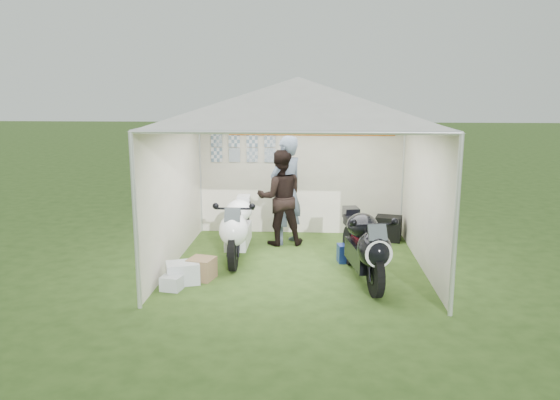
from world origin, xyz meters
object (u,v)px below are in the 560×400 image
at_px(canopy_tent, 298,105).
at_px(crate_2, 172,283).
at_px(crate_0, 183,273).
at_px(crate_1, 202,269).
at_px(motorcycle_black, 365,244).
at_px(paddock_stand, 350,253).
at_px(person_dark_jacket, 280,198).
at_px(motorcycle_white, 238,226).
at_px(person_blue_jacket, 286,190).
at_px(equipment_box, 388,228).

height_order(canopy_tent, crate_2, canopy_tent).
distance_m(crate_0, crate_1, 0.31).
distance_m(canopy_tent, crate_2, 3.32).
relative_size(motorcycle_black, crate_0, 4.45).
bearing_deg(paddock_stand, person_dark_jacket, 140.37).
xyz_separation_m(motorcycle_white, paddock_stand, (1.87, -0.05, -0.42)).
xyz_separation_m(paddock_stand, crate_2, (-2.62, -1.46, -0.05)).
relative_size(motorcycle_black, crate_2, 7.45).
distance_m(paddock_stand, crate_0, 2.78).
bearing_deg(person_dark_jacket, crate_0, 49.70).
distance_m(motorcycle_black, crate_2, 2.86).
height_order(canopy_tent, person_blue_jacket, canopy_tent).
height_order(motorcycle_white, person_dark_jacket, person_dark_jacket).
relative_size(crate_1, crate_2, 1.29).
distance_m(person_blue_jacket, crate_0, 2.79).
relative_size(person_dark_jacket, equipment_box, 3.75).
bearing_deg(person_blue_jacket, motorcycle_white, 6.86).
bearing_deg(canopy_tent, person_blue_jacket, 101.50).
xyz_separation_m(canopy_tent, paddock_stand, (0.87, 0.10, -2.43)).
height_order(canopy_tent, paddock_stand, canopy_tent).
xyz_separation_m(motorcycle_black, person_blue_jacket, (-1.26, 2.03, 0.42)).
relative_size(canopy_tent, person_blue_jacket, 2.83).
xyz_separation_m(person_dark_jacket, crate_2, (-1.40, -2.47, -0.77)).
bearing_deg(crate_0, equipment_box, 37.20).
relative_size(canopy_tent, paddock_stand, 14.31).
height_order(motorcycle_white, motorcycle_black, motorcycle_black).
bearing_deg(motorcycle_black, crate_0, 175.64).
distance_m(motorcycle_black, person_dark_jacket, 2.40).
xyz_separation_m(canopy_tent, equipment_box, (1.68, 1.47, -2.34)).
relative_size(motorcycle_white, person_blue_jacket, 1.03).
relative_size(person_dark_jacket, crate_0, 3.74).
distance_m(motorcycle_black, paddock_stand, 1.04).
height_order(crate_0, crate_1, crate_1).
bearing_deg(paddock_stand, crate_2, -150.79).
bearing_deg(motorcycle_black, equipment_box, 64.77).
bearing_deg(crate_1, canopy_tent, 31.71).
bearing_deg(equipment_box, canopy_tent, -138.87).
bearing_deg(person_blue_jacket, crate_0, 10.71).
bearing_deg(equipment_box, crate_1, -142.89).
xyz_separation_m(person_blue_jacket, crate_0, (-1.42, -2.25, -0.84)).
height_order(paddock_stand, crate_2, paddock_stand).
bearing_deg(crate_1, motorcycle_black, 0.82).
distance_m(motorcycle_white, crate_2, 1.75).
xyz_separation_m(equipment_box, crate_2, (-3.43, -2.83, -0.13)).
xyz_separation_m(motorcycle_white, motorcycle_black, (2.02, -0.98, 0.01)).
bearing_deg(person_dark_jacket, person_blue_jacket, -151.16).
bearing_deg(motorcycle_white, crate_0, -119.16).
bearing_deg(crate_1, crate_0, -141.63).
distance_m(person_blue_jacket, crate_1, 2.52).
bearing_deg(crate_2, crate_1, 55.56).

